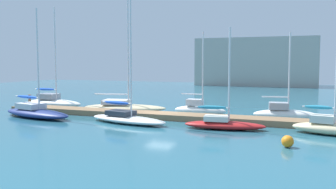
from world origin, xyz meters
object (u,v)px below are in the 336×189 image
object	(u,v)px
sailboat_2	(124,106)
sailboat_5	(223,123)
sailboat_3	(127,117)
sailboat_4	(199,109)
sailboat_6	(284,113)
harbor_building_distant	(257,62)
sailboat_1	(36,112)
sailboat_0	(53,102)
sailboat_7	(329,127)
mooring_buoy_orange	(288,141)

from	to	relation	value
sailboat_2	sailboat_5	world-z (taller)	sailboat_2
sailboat_3	sailboat_4	xyz separation A→B (m)	(4.30, 6.62, 0.09)
sailboat_3	sailboat_5	size ratio (longest dim) A/B	1.57
sailboat_6	harbor_building_distant	distance (m)	51.51
harbor_building_distant	sailboat_1	bearing A→B (deg)	-101.73
sailboat_6	sailboat_2	bearing A→B (deg)	170.97
sailboat_1	sailboat_6	xyz separation A→B (m)	(21.27, 6.76, 0.06)
sailboat_3	harbor_building_distant	size ratio (longest dim) A/B	0.47
sailboat_0	harbor_building_distant	xyz separation A→B (m)	(15.43, 50.30, 4.53)
sailboat_3	sailboat_2	bearing A→B (deg)	132.32
sailboat_6	sailboat_0	bearing A→B (deg)	171.32
sailboat_4	sailboat_7	distance (m)	12.62
sailboat_6	harbor_building_distant	bearing A→B (deg)	92.20
sailboat_3	sailboat_4	distance (m)	7.90
sailboat_2	mooring_buoy_orange	distance (m)	20.21
sailboat_0	sailboat_4	distance (m)	17.06
sailboat_7	sailboat_3	bearing A→B (deg)	-166.33
sailboat_2	sailboat_7	distance (m)	20.24
sailboat_5	sailboat_4	bearing A→B (deg)	113.19
sailboat_5	sailboat_6	xyz separation A→B (m)	(3.95, 6.38, 0.13)
sailboat_0	sailboat_6	distance (m)	24.82
sailboat_4	sailboat_7	world-z (taller)	sailboat_4
sailboat_3	sailboat_5	world-z (taller)	sailboat_3
sailboat_4	sailboat_5	bearing A→B (deg)	-60.46
mooring_buoy_orange	harbor_building_distant	bearing A→B (deg)	99.57
sailboat_0	sailboat_7	xyz separation A→B (m)	(28.22, -5.90, -0.08)
sailboat_3	sailboat_6	xyz separation A→B (m)	(12.06, 6.48, 0.08)
sailboat_4	sailboat_7	xyz separation A→B (m)	(11.16, -5.90, -0.05)
sailboat_7	mooring_buoy_orange	xyz separation A→B (m)	(-2.44, -5.14, -0.21)
sailboat_0	sailboat_2	bearing A→B (deg)	2.21
sailboat_3	sailboat_4	world-z (taller)	sailboat_3
sailboat_0	mooring_buoy_orange	world-z (taller)	sailboat_0
sailboat_2	sailboat_4	xyz separation A→B (m)	(8.18, -0.05, 0.08)
sailboat_0	sailboat_6	bearing A→B (deg)	1.58
sailboat_6	sailboat_3	bearing A→B (deg)	-160.09
sailboat_7	harbor_building_distant	distance (m)	57.82
sailboat_7	sailboat_4	bearing A→B (deg)	163.12
sailboat_2	harbor_building_distant	size ratio (longest dim) A/B	0.56
sailboat_5	mooring_buoy_orange	world-z (taller)	sailboat_5
sailboat_5	sailboat_6	distance (m)	7.51
mooring_buoy_orange	sailboat_1	bearing A→B (deg)	169.47
sailboat_2	mooring_buoy_orange	size ratio (longest dim) A/B	19.73
sailboat_3	mooring_buoy_orange	world-z (taller)	sailboat_3
sailboat_1	sailboat_5	xyz separation A→B (m)	(17.33, 0.38, -0.08)
sailboat_0	sailboat_7	bearing A→B (deg)	-9.90
sailboat_5	harbor_building_distant	xyz separation A→B (m)	(-5.45, 56.82, 4.70)
sailboat_2	harbor_building_distant	bearing A→B (deg)	71.30
sailboat_1	sailboat_4	size ratio (longest dim) A/B	1.24
sailboat_5	sailboat_7	size ratio (longest dim) A/B	1.09
sailboat_6	mooring_buoy_orange	xyz separation A→B (m)	(0.95, -10.89, -0.24)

